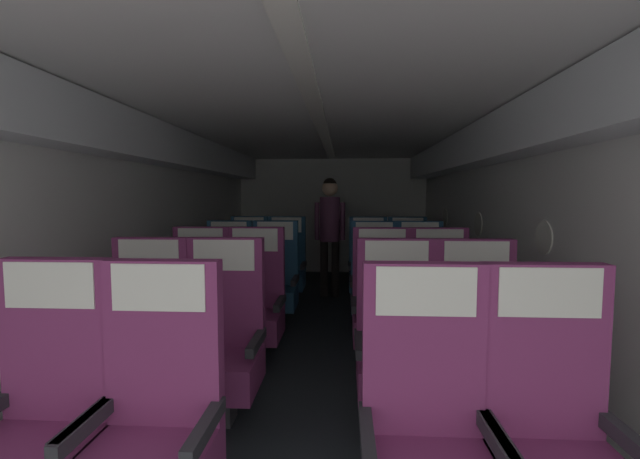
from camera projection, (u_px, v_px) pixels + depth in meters
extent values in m
cube|color=#23282D|center=(321.00, 344.00, 4.08)|extent=(3.70, 8.08, 0.02)
cube|color=silver|center=(141.00, 232.00, 4.10)|extent=(0.08, 7.68, 2.13)
cube|color=silver|center=(509.00, 234.00, 3.89)|extent=(0.08, 7.68, 2.13)
cube|color=silver|center=(321.00, 119.00, 3.91)|extent=(3.58, 7.68, 0.06)
cube|color=silver|center=(332.00, 215.00, 7.84)|extent=(3.58, 0.06, 2.13)
cube|color=silver|center=(158.00, 144.00, 4.02)|extent=(0.31, 7.38, 0.36)
cube|color=silver|center=(491.00, 142.00, 3.84)|extent=(0.31, 7.38, 0.36)
cube|color=white|center=(321.00, 124.00, 3.92)|extent=(0.12, 6.92, 0.02)
cylinder|color=white|center=(544.00, 238.00, 3.13)|extent=(0.01, 0.26, 0.26)
cylinder|color=white|center=(478.00, 224.00, 4.66)|extent=(0.01, 0.26, 0.26)
cylinder|color=white|center=(445.00, 217.00, 6.19)|extent=(0.01, 0.26, 0.26)
cube|color=#7A2D60|center=(59.00, 338.00, 1.87)|extent=(0.50, 0.09, 0.72)
cube|color=#28282D|center=(87.00, 422.00, 1.68)|extent=(0.05, 0.40, 0.06)
cube|color=silver|center=(49.00, 285.00, 1.81)|extent=(0.40, 0.01, 0.20)
cube|color=#7A2D60|center=(165.00, 342.00, 1.83)|extent=(0.50, 0.09, 0.72)
cube|color=#28282D|center=(205.00, 428.00, 1.64)|extent=(0.05, 0.40, 0.06)
cube|color=#28282D|center=(86.00, 424.00, 1.67)|extent=(0.05, 0.40, 0.06)
cube|color=silver|center=(158.00, 288.00, 1.76)|extent=(0.40, 0.01, 0.20)
cube|color=#7A2D60|center=(542.00, 350.00, 1.74)|extent=(0.50, 0.09, 0.72)
cube|color=#28282D|center=(631.00, 442.00, 1.55)|extent=(0.05, 0.40, 0.06)
cube|color=#28282D|center=(498.00, 437.00, 1.57)|extent=(0.05, 0.40, 0.06)
cube|color=silver|center=(550.00, 293.00, 1.67)|extent=(0.40, 0.01, 0.20)
cube|color=#7A2D60|center=(423.00, 348.00, 1.75)|extent=(0.50, 0.09, 0.72)
cube|color=#28282D|center=(496.00, 439.00, 1.57)|extent=(0.05, 0.40, 0.06)
cube|color=#28282D|center=(367.00, 435.00, 1.59)|extent=(0.05, 0.40, 0.06)
cube|color=silver|center=(426.00, 292.00, 1.69)|extent=(0.40, 0.01, 0.20)
cube|color=#38383D|center=(142.00, 404.00, 2.67)|extent=(0.18, 0.17, 0.21)
cube|color=#7A2D60|center=(141.00, 371.00, 2.65)|extent=(0.50, 0.48, 0.21)
cube|color=#7A2D60|center=(153.00, 291.00, 2.81)|extent=(0.50, 0.09, 0.72)
cube|color=#28282D|center=(177.00, 341.00, 2.62)|extent=(0.05, 0.40, 0.06)
cube|color=#28282D|center=(103.00, 340.00, 2.65)|extent=(0.05, 0.40, 0.06)
cube|color=silver|center=(149.00, 255.00, 2.74)|extent=(0.40, 0.01, 0.20)
cube|color=#38383D|center=(220.00, 405.00, 2.65)|extent=(0.18, 0.17, 0.21)
cube|color=#7A2D60|center=(219.00, 372.00, 2.63)|extent=(0.50, 0.48, 0.21)
cube|color=#7A2D60|center=(227.00, 291.00, 2.79)|extent=(0.50, 0.09, 0.72)
cube|color=#28282D|center=(256.00, 342.00, 2.60)|extent=(0.05, 0.40, 0.06)
cube|color=#28282D|center=(181.00, 340.00, 2.63)|extent=(0.05, 0.40, 0.06)
cube|color=silver|center=(224.00, 255.00, 2.73)|extent=(0.40, 0.01, 0.20)
cube|color=#38383D|center=(480.00, 412.00, 2.57)|extent=(0.18, 0.17, 0.21)
cube|color=#7A2D60|center=(481.00, 378.00, 2.55)|extent=(0.50, 0.48, 0.21)
cube|color=#7A2D60|center=(473.00, 294.00, 2.71)|extent=(0.50, 0.09, 0.72)
cube|color=#28282D|center=(522.00, 347.00, 2.52)|extent=(0.05, 0.40, 0.06)
cube|color=#28282D|center=(441.00, 345.00, 2.55)|extent=(0.05, 0.40, 0.06)
cube|color=silver|center=(476.00, 257.00, 2.64)|extent=(0.40, 0.01, 0.20)
cube|color=#38383D|center=(397.00, 409.00, 2.60)|extent=(0.18, 0.17, 0.21)
cube|color=#7A2D60|center=(398.00, 376.00, 2.58)|extent=(0.50, 0.48, 0.21)
cube|color=#7A2D60|center=(395.00, 293.00, 2.74)|extent=(0.50, 0.09, 0.72)
cube|color=#28282D|center=(438.00, 345.00, 2.55)|extent=(0.05, 0.40, 0.06)
cube|color=#28282D|center=(359.00, 343.00, 2.58)|extent=(0.05, 0.40, 0.06)
cube|color=silver|center=(397.00, 256.00, 2.67)|extent=(0.40, 0.01, 0.20)
cube|color=#38383D|center=(197.00, 349.00, 3.62)|extent=(0.18, 0.17, 0.21)
cube|color=#7A2D60|center=(196.00, 324.00, 3.61)|extent=(0.50, 0.48, 0.21)
cube|color=#7A2D60|center=(203.00, 267.00, 3.77)|extent=(0.50, 0.09, 0.72)
cube|color=#28282D|center=(223.00, 302.00, 3.58)|extent=(0.05, 0.40, 0.06)
cube|color=#28282D|center=(168.00, 301.00, 3.61)|extent=(0.05, 0.40, 0.06)
cube|color=silver|center=(200.00, 240.00, 3.70)|extent=(0.40, 0.01, 0.20)
cube|color=#38383D|center=(253.00, 350.00, 3.61)|extent=(0.18, 0.17, 0.21)
cube|color=#7A2D60|center=(252.00, 325.00, 3.59)|extent=(0.50, 0.48, 0.21)
cube|color=#7A2D60|center=(256.00, 267.00, 3.75)|extent=(0.50, 0.09, 0.72)
cube|color=#28282D|center=(280.00, 303.00, 3.56)|extent=(0.05, 0.40, 0.06)
cube|color=#28282D|center=(224.00, 302.00, 3.59)|extent=(0.05, 0.40, 0.06)
cube|color=silver|center=(255.00, 240.00, 3.68)|extent=(0.40, 0.01, 0.20)
cube|color=#38383D|center=(441.00, 353.00, 3.53)|extent=(0.18, 0.17, 0.21)
cube|color=#7A2D60|center=(442.00, 328.00, 3.51)|extent=(0.50, 0.48, 0.21)
cube|color=#7A2D60|center=(438.00, 269.00, 3.67)|extent=(0.50, 0.09, 0.72)
cube|color=#28282D|center=(472.00, 305.00, 3.48)|extent=(0.05, 0.40, 0.06)
cube|color=#28282D|center=(413.00, 304.00, 3.51)|extent=(0.05, 0.40, 0.06)
cube|color=silver|center=(440.00, 241.00, 3.60)|extent=(0.40, 0.01, 0.20)
cube|color=#38383D|center=(382.00, 352.00, 3.54)|extent=(0.18, 0.17, 0.21)
cube|color=#7A2D60|center=(383.00, 327.00, 3.53)|extent=(0.50, 0.48, 0.21)
cube|color=#7A2D60|center=(381.00, 268.00, 3.69)|extent=(0.50, 0.09, 0.72)
cube|color=#28282D|center=(412.00, 305.00, 3.50)|extent=(0.05, 0.40, 0.06)
cube|color=#28282D|center=(354.00, 304.00, 3.53)|extent=(0.05, 0.40, 0.06)
cube|color=silver|center=(382.00, 241.00, 3.62)|extent=(0.40, 0.01, 0.20)
cube|color=#38383D|center=(226.00, 317.00, 4.59)|extent=(0.18, 0.17, 0.21)
cube|color=navy|center=(226.00, 297.00, 4.57)|extent=(0.50, 0.48, 0.21)
cube|color=navy|center=(230.00, 252.00, 4.73)|extent=(0.50, 0.09, 0.72)
cube|color=#28282D|center=(248.00, 280.00, 4.54)|extent=(0.05, 0.40, 0.06)
cube|color=#28282D|center=(204.00, 279.00, 4.57)|extent=(0.05, 0.40, 0.06)
cube|color=silver|center=(229.00, 231.00, 4.66)|extent=(0.40, 0.01, 0.20)
cube|color=#38383D|center=(274.00, 317.00, 4.58)|extent=(0.18, 0.17, 0.21)
cube|color=navy|center=(273.00, 298.00, 4.57)|extent=(0.50, 0.48, 0.21)
cube|color=navy|center=(276.00, 252.00, 4.72)|extent=(0.50, 0.09, 0.72)
cube|color=#28282D|center=(295.00, 280.00, 4.54)|extent=(0.05, 0.40, 0.06)
cube|color=#28282D|center=(251.00, 279.00, 4.56)|extent=(0.05, 0.40, 0.06)
cube|color=silver|center=(275.00, 231.00, 4.66)|extent=(0.40, 0.01, 0.20)
cube|color=#38383D|center=(421.00, 319.00, 4.49)|extent=(0.18, 0.17, 0.21)
cube|color=navy|center=(421.00, 300.00, 4.47)|extent=(0.50, 0.48, 0.21)
cube|color=navy|center=(419.00, 254.00, 4.63)|extent=(0.50, 0.09, 0.72)
cube|color=#28282D|center=(445.00, 282.00, 4.44)|extent=(0.05, 0.40, 0.06)
cube|color=#28282D|center=(399.00, 281.00, 4.47)|extent=(0.05, 0.40, 0.06)
cube|color=silver|center=(420.00, 231.00, 4.57)|extent=(0.40, 0.01, 0.20)
cube|color=#38383D|center=(374.00, 319.00, 4.50)|extent=(0.18, 0.17, 0.21)
cube|color=navy|center=(374.00, 299.00, 4.48)|extent=(0.50, 0.48, 0.21)
cube|color=navy|center=(374.00, 254.00, 4.64)|extent=(0.50, 0.09, 0.72)
cube|color=#28282D|center=(397.00, 281.00, 4.45)|extent=(0.05, 0.40, 0.06)
cube|color=#28282D|center=(352.00, 281.00, 4.48)|extent=(0.05, 0.40, 0.06)
cube|color=silver|center=(374.00, 231.00, 4.57)|extent=(0.40, 0.01, 0.20)
cube|color=#38383D|center=(247.00, 295.00, 5.57)|extent=(0.18, 0.17, 0.21)
cube|color=navy|center=(247.00, 279.00, 5.56)|extent=(0.50, 0.48, 0.21)
cube|color=navy|center=(250.00, 243.00, 5.72)|extent=(0.50, 0.09, 0.72)
cube|color=#28282D|center=(265.00, 265.00, 5.53)|extent=(0.05, 0.40, 0.06)
cube|color=#28282D|center=(229.00, 265.00, 5.55)|extent=(0.05, 0.40, 0.06)
cube|color=silver|center=(249.00, 225.00, 5.65)|extent=(0.40, 0.01, 0.20)
cube|color=#38383D|center=(285.00, 296.00, 5.53)|extent=(0.18, 0.17, 0.21)
cube|color=navy|center=(285.00, 280.00, 5.52)|extent=(0.50, 0.48, 0.21)
cube|color=navy|center=(287.00, 243.00, 5.68)|extent=(0.50, 0.09, 0.72)
cube|color=#28282D|center=(303.00, 265.00, 5.49)|extent=(0.05, 0.40, 0.06)
cube|color=#28282D|center=(267.00, 265.00, 5.51)|extent=(0.05, 0.40, 0.06)
cube|color=silver|center=(287.00, 225.00, 5.61)|extent=(0.40, 0.01, 0.20)
cube|color=#38383D|center=(408.00, 298.00, 5.44)|extent=(0.18, 0.17, 0.21)
cube|color=navy|center=(409.00, 282.00, 5.42)|extent=(0.50, 0.48, 0.21)
cube|color=navy|center=(407.00, 244.00, 5.58)|extent=(0.50, 0.09, 0.72)
cube|color=#28282D|center=(428.00, 267.00, 5.39)|extent=(0.05, 0.40, 0.06)
cube|color=#28282D|center=(390.00, 266.00, 5.42)|extent=(0.05, 0.40, 0.06)
cube|color=silver|center=(408.00, 225.00, 5.52)|extent=(0.40, 0.01, 0.20)
cube|color=#38383D|center=(368.00, 297.00, 5.47)|extent=(0.18, 0.17, 0.21)
cube|color=navy|center=(368.00, 281.00, 5.46)|extent=(0.50, 0.48, 0.21)
cube|color=navy|center=(368.00, 244.00, 5.62)|extent=(0.50, 0.09, 0.72)
cube|color=#28282D|center=(387.00, 266.00, 5.43)|extent=(0.05, 0.40, 0.06)
cube|color=#28282D|center=(350.00, 266.00, 5.45)|extent=(0.05, 0.40, 0.06)
cube|color=silver|center=(368.00, 225.00, 5.55)|extent=(0.40, 0.01, 0.20)
cylinder|color=black|center=(324.00, 269.00, 5.95)|extent=(0.11, 0.11, 0.79)
cylinder|color=black|center=(335.00, 269.00, 5.94)|extent=(0.11, 0.11, 0.79)
cylinder|color=#5B2D4C|center=(330.00, 219.00, 5.89)|extent=(0.28, 0.28, 0.62)
cylinder|color=#5B2D4C|center=(317.00, 221.00, 5.90)|extent=(0.07, 0.07, 0.53)
cylinder|color=#5B2D4C|center=(343.00, 221.00, 5.88)|extent=(0.07, 0.07, 0.53)
sphere|color=tan|center=(330.00, 188.00, 5.85)|extent=(0.22, 0.22, 0.22)
sphere|color=black|center=(330.00, 185.00, 5.85)|extent=(0.19, 0.19, 0.19)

